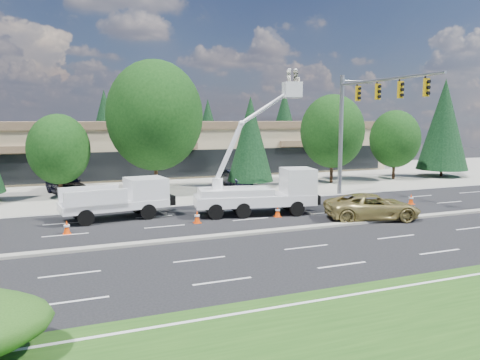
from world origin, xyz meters
name	(u,v)px	position (x,y,z in m)	size (l,w,h in m)	color
ground	(275,232)	(0.00, 0.00, 0.00)	(140.00, 140.00, 0.00)	black
concrete_apron	(178,183)	(0.00, 20.00, 0.01)	(140.00, 22.00, 0.01)	#99978B
road_median	(275,230)	(0.00, 0.00, 0.06)	(120.00, 0.55, 0.12)	#99978B
strip_mall	(155,146)	(0.00, 29.97, 2.83)	(50.40, 15.40, 5.50)	tan
tree_front_c	(59,149)	(-10.00, 15.00, 3.58)	(4.41, 4.41, 6.12)	#332114
tree_front_d	(155,116)	(-3.00, 15.00, 6.00)	(7.39, 7.39, 10.25)	#332114
tree_front_e	(250,139)	(5.00, 15.00, 4.09)	(3.87, 3.87, 7.63)	#332114
tree_front_f	(332,131)	(13.00, 15.00, 4.66)	(5.74, 5.74, 7.96)	#332114
tree_front_g	(395,139)	(20.00, 15.00, 3.87)	(4.76, 4.76, 6.61)	#332114
tree_front_h	(444,124)	(26.00, 15.00, 5.22)	(4.94, 4.94, 9.74)	#332114
tree_back_b	(105,124)	(-4.00, 42.00, 5.13)	(4.85, 4.85, 9.56)	#332114
tree_back_c	(208,128)	(10.00, 42.00, 4.60)	(4.35, 4.35, 8.57)	#332114
tree_back_d	(284,122)	(22.00, 42.00, 5.41)	(5.12, 5.12, 10.09)	#332114
signal_mast	(359,115)	(10.03, 7.04, 6.06)	(2.76, 10.16, 9.00)	gray
utility_pickup	(122,202)	(-6.81, 6.26, 0.94)	(6.18, 2.91, 2.28)	white
bucket_truck	(266,183)	(1.51, 4.31, 1.88)	(7.50, 3.47, 8.70)	white
traffic_cone_a	(67,227)	(-9.92, 3.41, 0.34)	(0.40, 0.40, 0.70)	#FF4508
traffic_cone_b	(197,217)	(-3.14, 3.40, 0.34)	(0.40, 0.40, 0.70)	#FF4508
traffic_cone_c	(278,211)	(1.75, 3.25, 0.34)	(0.40, 0.40, 0.70)	#FF4508
traffic_cone_d	(338,204)	(6.42, 3.98, 0.34)	(0.40, 0.40, 0.70)	#FF4508
traffic_cone_e	(411,199)	(12.02, 3.64, 0.34)	(0.40, 0.40, 0.70)	#FF4508
minivan	(372,207)	(6.49, 0.60, 0.75)	(2.47, 5.36, 1.49)	tan
parked_car_west	(66,184)	(-9.60, 16.91, 0.83)	(1.95, 4.85, 1.65)	black
parked_car_east	(235,178)	(3.99, 16.00, 0.71)	(1.51, 4.33, 1.43)	black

